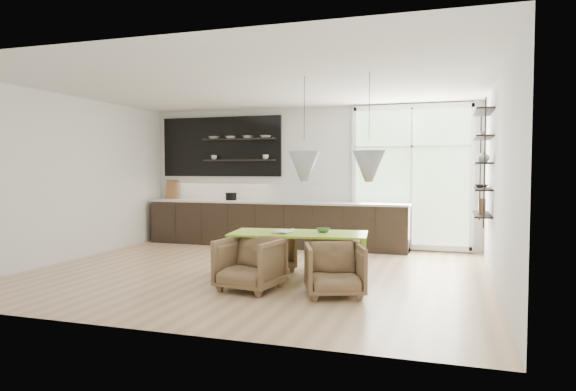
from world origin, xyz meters
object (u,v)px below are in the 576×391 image
Objects in this scene: wire_stool at (221,261)px; armchair_back_left at (274,249)px; armchair_back_right at (337,252)px; dining_table at (299,236)px; armchair_front_left at (250,264)px; armchair_front_right at (334,270)px.

armchair_back_left is at bearing 54.81° from wire_stool.
armchair_back_left reaches higher than armchair_back_right.
armchair_back_left is (-0.63, 0.73, -0.33)m from dining_table.
armchair_front_left reaches higher than wire_stool.
dining_table is at bearing 65.70° from armchair_front_left.
dining_table is at bearing 114.54° from armchair_front_right.
dining_table is 2.97× the size of armchair_back_right.
armchair_back_right is 1.75m from armchair_front_left.
dining_table reaches higher than armchair_back_left.
armchair_back_left is at bearing 105.61° from armchair_front_left.
armchair_back_right is 0.88× the size of armchair_front_left.
armchair_front_left is 1.05× the size of armchair_front_right.
dining_table is 2.62× the size of armchair_front_left.
armchair_front_left is (0.17, -1.44, 0.03)m from armchair_back_left.
armchair_back_left is 0.92× the size of armchair_front_left.
wire_stool is at bearing 31.70° from armchair_back_right.
armchair_back_right is at bearing 80.71° from armchair_front_right.
armchair_back_right is 1.80m from wire_stool.
armchair_front_left is at bearing -130.84° from dining_table.
wire_stool is (-0.56, -0.79, -0.08)m from armchair_back_left.
armchair_front_right is at bearing 11.00° from armchair_front_left.
armchair_back_right is (1.01, 0.08, -0.01)m from armchair_back_left.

